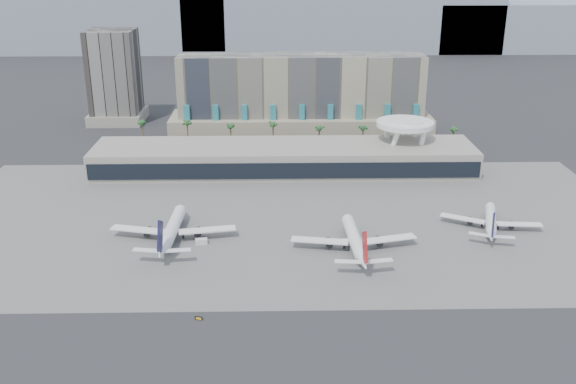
{
  "coord_description": "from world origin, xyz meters",
  "views": [
    {
      "loc": [
        -3.71,
        -164.79,
        94.75
      ],
      "look_at": [
        0.36,
        40.0,
        16.41
      ],
      "focal_mm": 40.0,
      "sensor_mm": 36.0,
      "label": 1
    }
  ],
  "objects_px": {
    "airliner_left": "(172,229)",
    "airliner_centre": "(355,239)",
    "service_vehicle_a": "(201,241)",
    "airliner_right": "(491,221)",
    "service_vehicle_b": "(348,242)",
    "taxiway_sign": "(199,318)"
  },
  "relations": [
    {
      "from": "service_vehicle_a",
      "to": "service_vehicle_b",
      "type": "distance_m",
      "value": 50.12
    },
    {
      "from": "service_vehicle_b",
      "to": "airliner_right",
      "type": "bearing_deg",
      "value": -4.22
    },
    {
      "from": "airliner_left",
      "to": "airliner_right",
      "type": "distance_m",
      "value": 113.06
    },
    {
      "from": "service_vehicle_b",
      "to": "service_vehicle_a",
      "type": "bearing_deg",
      "value": 160.84
    },
    {
      "from": "service_vehicle_b",
      "to": "taxiway_sign",
      "type": "height_order",
      "value": "service_vehicle_b"
    },
    {
      "from": "airliner_left",
      "to": "airliner_centre",
      "type": "distance_m",
      "value": 62.72
    },
    {
      "from": "airliner_left",
      "to": "airliner_centre",
      "type": "bearing_deg",
      "value": -6.57
    },
    {
      "from": "airliner_left",
      "to": "airliner_centre",
      "type": "height_order",
      "value": "airliner_left"
    },
    {
      "from": "service_vehicle_b",
      "to": "taxiway_sign",
      "type": "distance_m",
      "value": 65.01
    },
    {
      "from": "airliner_right",
      "to": "airliner_centre",
      "type": "bearing_deg",
      "value": -145.85
    },
    {
      "from": "airliner_centre",
      "to": "taxiway_sign",
      "type": "height_order",
      "value": "airliner_centre"
    },
    {
      "from": "airliner_centre",
      "to": "service_vehicle_b",
      "type": "relative_size",
      "value": 11.25
    },
    {
      "from": "service_vehicle_a",
      "to": "airliner_right",
      "type": "bearing_deg",
      "value": -1.47
    },
    {
      "from": "airliner_left",
      "to": "service_vehicle_a",
      "type": "xyz_separation_m",
      "value": [
        10.36,
        -4.05,
        -2.96
      ]
    },
    {
      "from": "airliner_left",
      "to": "taxiway_sign",
      "type": "height_order",
      "value": "airliner_left"
    },
    {
      "from": "airliner_centre",
      "to": "service_vehicle_a",
      "type": "height_order",
      "value": "airliner_centre"
    },
    {
      "from": "service_vehicle_a",
      "to": "airliner_centre",
      "type": "bearing_deg",
      "value": -13.06
    },
    {
      "from": "airliner_left",
      "to": "service_vehicle_b",
      "type": "xyz_separation_m",
      "value": [
        60.46,
        -5.57,
        -2.94
      ]
    },
    {
      "from": "airliner_centre",
      "to": "taxiway_sign",
      "type": "distance_m",
      "value": 63.82
    },
    {
      "from": "airliner_left",
      "to": "service_vehicle_b",
      "type": "bearing_deg",
      "value": -3.47
    },
    {
      "from": "airliner_left",
      "to": "taxiway_sign",
      "type": "xyz_separation_m",
      "value": [
        14.63,
        -51.68,
        -3.46
      ]
    },
    {
      "from": "airliner_centre",
      "to": "airliner_right",
      "type": "bearing_deg",
      "value": 15.03
    }
  ]
}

